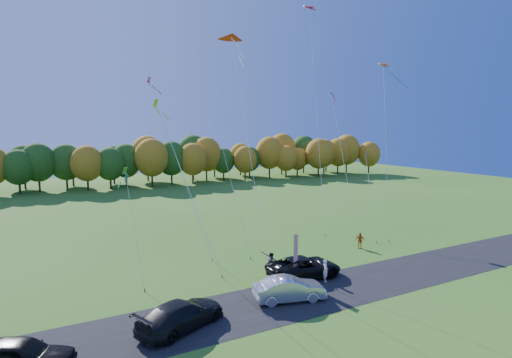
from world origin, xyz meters
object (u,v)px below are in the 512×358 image
silver_sedan (290,289)px  feather_flag (295,252)px  black_suv (304,267)px  person_east (360,241)px

silver_sedan → feather_flag: 3.73m
feather_flag → black_suv: bearing=22.1°
person_east → feather_flag: feather_flag is taller
black_suv → person_east: bearing=-63.1°
person_east → feather_flag: 11.18m
silver_sedan → person_east: bearing=-47.1°
silver_sedan → person_east: (12.42, 6.85, -0.03)m
black_suv → silver_sedan: size_ratio=1.22×
feather_flag → person_east: bearing=22.4°
person_east → feather_flag: size_ratio=0.41×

